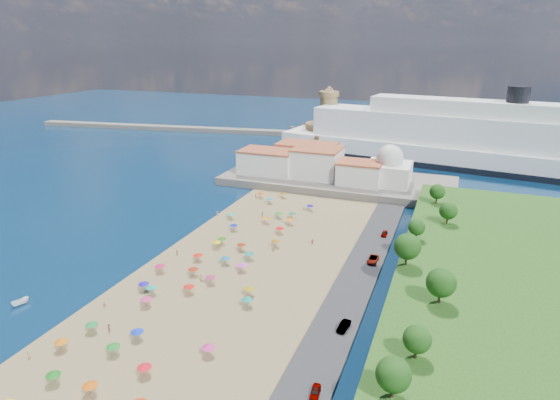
% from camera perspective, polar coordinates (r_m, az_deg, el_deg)
% --- Properties ---
extents(ground, '(700.00, 700.00, 0.00)m').
position_cam_1_polar(ground, '(126.26, -5.80, -6.66)').
color(ground, '#071938').
rests_on(ground, ground).
extents(terrace, '(90.00, 36.00, 3.00)m').
position_cam_1_polar(terrace, '(186.98, 7.00, 2.34)').
color(terrace, '#59544C').
rests_on(terrace, ground).
extents(jetty, '(18.00, 70.00, 2.40)m').
position_cam_1_polar(jetty, '(225.32, 3.76, 5.20)').
color(jetty, '#59544C').
rests_on(jetty, ground).
extents(breakwater, '(199.03, 34.77, 2.60)m').
position_cam_1_polar(breakwater, '(306.34, -11.56, 8.52)').
color(breakwater, '#59544C').
rests_on(breakwater, ground).
extents(waterfront_buildings, '(57.00, 29.00, 11.00)m').
position_cam_1_polar(waterfront_buildings, '(189.29, 3.28, 4.65)').
color(waterfront_buildings, silver).
rests_on(waterfront_buildings, terrace).
extents(domed_building, '(16.00, 16.00, 15.00)m').
position_cam_1_polar(domed_building, '(179.57, 13.14, 3.76)').
color(domed_building, silver).
rests_on(domed_building, terrace).
extents(fortress, '(40.00, 40.00, 32.40)m').
position_cam_1_polar(fortress, '(252.35, 5.84, 7.89)').
color(fortress, olive).
rests_on(fortress, ground).
extents(cruise_ship, '(168.62, 47.61, 36.48)m').
position_cam_1_polar(cruise_ship, '(226.65, 20.69, 6.60)').
color(cruise_ship, black).
rests_on(cruise_ship, ground).
extents(beach_parasols, '(30.73, 114.42, 2.20)m').
position_cam_1_polar(beach_parasols, '(117.42, -8.39, -7.67)').
color(beach_parasols, gray).
rests_on(beach_parasols, beach).
extents(beachgoers, '(36.60, 99.60, 1.85)m').
position_cam_1_polar(beachgoers, '(125.14, -7.04, -6.40)').
color(beachgoers, tan).
rests_on(beachgoers, beach).
extents(parked_cars, '(2.47, 72.65, 1.43)m').
position_cam_1_polar(parked_cars, '(111.43, 10.13, -9.74)').
color(parked_cars, gray).
rests_on(parked_cars, promenade).
extents(hillside_trees, '(13.74, 112.43, 7.66)m').
position_cam_1_polar(hillside_trees, '(101.30, 16.74, -7.84)').
color(hillside_trees, '#382314').
rests_on(hillside_trees, hillside).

